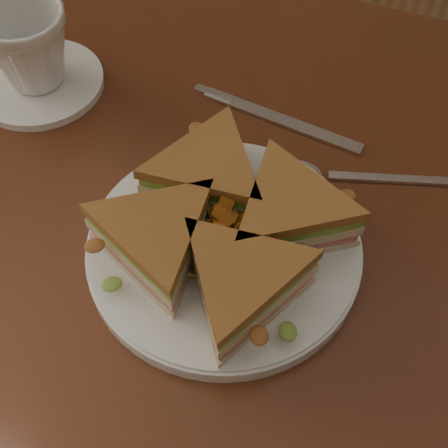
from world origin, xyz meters
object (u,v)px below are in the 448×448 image
table (254,265)px  sandwich_wedges (224,227)px  saucer (39,83)px  plate (224,249)px  knife (270,116)px  spoon (322,174)px  coffee_cup (28,48)px

table → sandwich_wedges: (-0.02, -0.06, 0.14)m
sandwich_wedges → saucer: bearing=154.3°
table → plate: 0.12m
table → saucer: (-0.32, 0.09, 0.10)m
sandwich_wedges → knife: 0.20m
plate → spoon: size_ratio=1.52×
spoon → table: bearing=-139.6°
saucer → sandwich_wedges: bearing=-25.7°
spoon → coffee_cup: (-0.36, 0.01, 0.05)m
plate → sandwich_wedges: (-0.00, -0.00, 0.04)m
knife → saucer: saucer is taller
knife → coffee_cup: bearing=-162.8°
spoon → coffee_cup: bearing=160.4°
plate → spoon: (0.06, 0.13, -0.00)m
plate → saucer: (-0.30, 0.14, -0.00)m
table → saucer: saucer is taller
spoon → coffee_cup: size_ratio=1.74×
plate → sandwich_wedges: size_ratio=0.89×
knife → coffee_cup: 0.29m
spoon → sandwich_wedges: bearing=-133.1°
spoon → saucer: bearing=160.4°
sandwich_wedges → spoon: sandwich_wedges is taller
plate → sandwich_wedges: bearing=-116.6°
spoon → coffee_cup: coffee_cup is taller
sandwich_wedges → knife: sandwich_wedges is taller
knife → saucer: bearing=-162.8°
sandwich_wedges → knife: (-0.02, 0.20, -0.04)m
plate → saucer: plate is taller
sandwich_wedges → coffee_cup: bearing=154.3°
table → coffee_cup: 0.36m
table → spoon: 0.14m
saucer → plate: bearing=-25.7°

